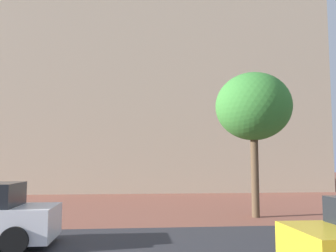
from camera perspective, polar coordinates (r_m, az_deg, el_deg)
The scene contains 3 objects.
ground_plane at distance 10.86m, azimuth 0.99°, elevation -16.85°, with size 120.00×120.00×0.00m, color brown.
landmark_building at distance 31.88m, azimuth -3.49°, elevation 9.92°, with size 26.36×12.96×34.32m.
tree_curb_far at distance 14.72m, azimuth 13.23°, elevation 2.89°, with size 2.97×2.97×5.63m.
Camera 1 is at (-1.21, -0.58, 2.11)m, focal length 38.90 mm.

